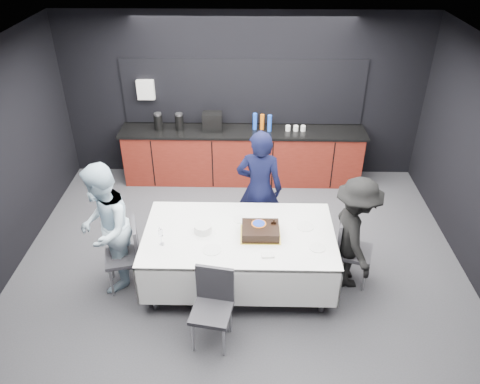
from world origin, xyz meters
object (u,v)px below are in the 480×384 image
Objects in this scene: chair_near at (213,301)px; person_center at (259,189)px; plate_stack at (203,228)px; party_table at (239,242)px; chair_left at (128,251)px; person_left at (105,229)px; person_right at (354,234)px; cake_assembly at (260,231)px; champagne_flute at (161,233)px; chair_right at (349,245)px.

chair_near is 0.53× the size of person_center.
party_table is at bearing -1.67° from plate_stack.
party_table is 1.37m from chair_left.
person_right is (3.02, 0.09, -0.09)m from person_left.
cake_assembly is 0.28× the size of person_center.
champagne_flute is at bearing -19.22° from chair_left.
chair_left is at bearing 160.78° from champagne_flute.
person_left reaches higher than champagne_flute.
person_center reaches higher than chair_left.
person_right reaches higher than chair_right.
person_center is at bearing 30.35° from chair_left.
chair_right is 1.00× the size of chair_near.
chair_right is (2.74, 0.17, 0.00)m from chair_left.
cake_assembly reaches higher than chair_near.
person_left is at bearing 173.23° from chair_left.
person_center is (0.69, 0.86, 0.04)m from plate_stack.
plate_stack is at bearing 84.97° from person_right.
cake_assembly is 0.70m from plate_stack.
chair_right reaches higher than plate_stack.
person_right is (1.15, -0.83, -0.11)m from person_center.
person_center is at bearing 51.09° from plate_stack.
person_center is at bearing 48.22° from person_right.
chair_right is 1.92m from chair_near.
cake_assembly is 0.28× the size of person_left.
cake_assembly is at bearing -173.43° from chair_right.
person_left is at bearing 85.79° from person_right.
person_right reaches higher than plate_stack.
plate_stack is 0.12× the size of person_center.
person_left is (-0.25, 0.03, 0.31)m from chair_left.
champagne_flute is 1.01m from chair_near.
person_right is (2.77, 0.12, 0.22)m from chair_left.
party_table is 1.41m from person_right.
chair_right is (1.12, 0.13, -0.31)m from cake_assembly.
cake_assembly is at bearing 87.74° from person_right.
chair_right is 0.23m from person_right.
person_right reaches higher than champagne_flute.
person_left reaches higher than person_right.
chair_right is at bearing 3.99° from party_table.
person_right is at bearing 150.56° from person_center.
person_center reaches higher than chair_near.
party_table is 0.94m from chair_near.
party_table is at bearing 85.62° from person_left.
party_table is 2.51× the size of chair_near.
person_left reaches higher than chair_right.
chair_left is (-1.37, -0.08, -0.11)m from party_table.
party_table is 2.51× the size of chair_left.
person_left is (-1.88, -0.01, 0.01)m from cake_assembly.
chair_right and chair_near have the same top height.
plate_stack is (-0.70, 0.05, -0.01)m from cake_assembly.
chair_right is at bearing 6.57° from cake_assembly.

